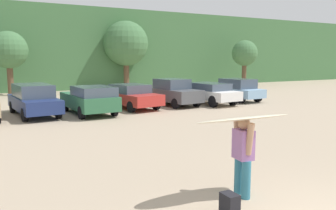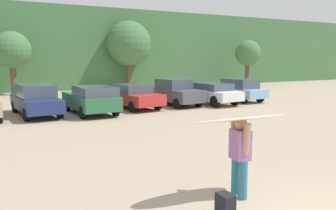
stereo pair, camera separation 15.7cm
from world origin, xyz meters
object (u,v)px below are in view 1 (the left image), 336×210
(parked_car_red, at_px, (130,96))
(parked_car_dark_gray, at_px, (173,92))
(person_adult, at_px, (243,152))
(parked_car_forest_green, at_px, (90,99))
(parked_car_white, at_px, (208,92))
(backpack_dropped, at_px, (230,205))
(parked_car_sky_blue, at_px, (236,89))
(surfboard_cream, at_px, (245,119))
(parked_car_navy, at_px, (34,99))

(parked_car_red, bearing_deg, parked_car_dark_gray, -101.09)
(parked_car_dark_gray, relative_size, person_adult, 2.44)
(parked_car_forest_green, bearing_deg, parked_car_red, -72.41)
(parked_car_white, xyz_separation_m, backpack_dropped, (-8.81, -13.50, -0.53))
(parked_car_sky_blue, xyz_separation_m, surfboard_cream, (-10.62, -13.28, 0.89))
(parked_car_forest_green, bearing_deg, parked_car_white, -89.16)
(parked_car_red, xyz_separation_m, parked_car_sky_blue, (7.83, -0.07, 0.06))
(parked_car_forest_green, xyz_separation_m, parked_car_white, (7.90, 0.59, -0.05))
(parked_car_forest_green, xyz_separation_m, parked_car_dark_gray, (5.54, 0.99, 0.03))
(parked_car_red, relative_size, person_adult, 2.75)
(parked_car_white, distance_m, backpack_dropped, 16.13)
(parked_car_navy, relative_size, person_adult, 2.91)
(parked_car_forest_green, height_order, parked_car_sky_blue, parked_car_sky_blue)
(parked_car_red, distance_m, parked_car_white, 5.24)
(parked_car_navy, bearing_deg, surfboard_cream, -174.92)
(parked_car_dark_gray, bearing_deg, parked_car_red, 81.81)
(parked_car_red, xyz_separation_m, parked_car_white, (5.22, -0.44, 0.01))
(parked_car_dark_gray, bearing_deg, parked_car_white, -107.08)
(parked_car_forest_green, xyz_separation_m, surfboard_cream, (-0.11, -12.32, 0.88))
(parked_car_red, bearing_deg, person_adult, 157.99)
(parked_car_navy, xyz_separation_m, person_adult, (2.59, -13.17, 0.12))
(parked_car_sky_blue, relative_size, person_adult, 2.51)
(parked_car_forest_green, height_order, parked_car_dark_gray, parked_car_dark_gray)
(parked_car_navy, height_order, parked_car_white, parked_car_navy)
(surfboard_cream, xyz_separation_m, backpack_dropped, (-0.80, -0.58, -1.46))
(parked_car_red, bearing_deg, surfboard_cream, 157.83)
(parked_car_forest_green, xyz_separation_m, backpack_dropped, (-0.91, -12.90, -0.58))
(backpack_dropped, bearing_deg, person_adult, 37.96)
(parked_car_forest_green, bearing_deg, surfboard_cream, 176.00)
(surfboard_cream, bearing_deg, parked_car_red, -100.08)
(parked_car_dark_gray, bearing_deg, person_adult, 149.59)
(parked_car_sky_blue, height_order, surfboard_cream, surfboard_cream)
(parked_car_red, bearing_deg, backpack_dropped, 155.20)
(parked_car_white, relative_size, backpack_dropped, 10.64)
(person_adult, bearing_deg, parked_car_navy, -70.31)
(parked_car_sky_blue, relative_size, backpack_dropped, 9.44)
(parked_car_navy, xyz_separation_m, parked_car_forest_green, (2.65, -0.93, -0.04))
(parked_car_red, distance_m, parked_car_dark_gray, 2.87)
(parked_car_navy, distance_m, parked_car_forest_green, 2.81)
(person_adult, bearing_deg, parked_car_dark_gray, -104.41)
(parked_car_sky_blue, bearing_deg, backpack_dropped, 136.05)
(parked_car_sky_blue, distance_m, backpack_dropped, 17.97)
(person_adult, bearing_deg, parked_car_red, -93.12)
(parked_car_forest_green, relative_size, backpack_dropped, 10.15)
(parked_car_forest_green, bearing_deg, parked_car_navy, 67.22)
(parked_car_white, xyz_separation_m, surfboard_cream, (-8.02, -12.91, 0.93))
(parked_car_red, relative_size, parked_car_white, 0.97)
(surfboard_cream, bearing_deg, parked_car_dark_gray, -111.29)
(parked_car_red, height_order, parked_car_dark_gray, parked_car_dark_gray)
(person_adult, bearing_deg, surfboard_cream, 64.71)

